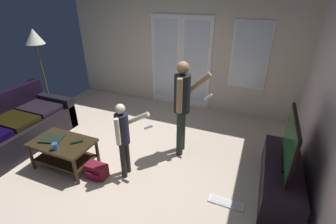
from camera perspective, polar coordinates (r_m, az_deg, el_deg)
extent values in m
cube|color=beige|center=(3.77, -11.48, -13.22)|extent=(5.23, 5.15, 0.02)
cube|color=beige|center=(5.28, 2.63, 15.34)|extent=(5.23, 0.06, 2.65)
cube|color=white|center=(5.42, -0.51, 12.03)|extent=(0.69, 0.02, 2.04)
cube|color=silver|center=(5.39, -0.57, 12.51)|extent=(0.53, 0.01, 1.74)
cube|color=white|center=(5.20, 6.65, 11.20)|extent=(0.69, 0.02, 2.04)
cube|color=silver|center=(5.17, 6.64, 11.70)|extent=(0.53, 0.01, 1.74)
cube|color=white|center=(4.95, 19.38, 12.82)|extent=(0.72, 0.02, 1.32)
cube|color=silver|center=(4.94, 19.37, 12.78)|extent=(0.66, 0.01, 1.26)
cube|color=black|center=(4.83, -32.73, -4.45)|extent=(0.93, 1.84, 0.44)
cube|color=black|center=(5.23, -25.88, 0.56)|extent=(0.93, 0.16, 0.60)
cube|color=black|center=(4.69, -33.29, -1.76)|extent=(0.69, 0.47, 0.09)
cube|color=black|center=(4.94, -28.77, 0.81)|extent=(0.69, 0.47, 0.09)
cube|color=black|center=(3.80, -24.44, -6.85)|extent=(0.90, 0.54, 0.04)
cube|color=black|center=(3.94, -23.68, -10.16)|extent=(0.82, 0.46, 0.02)
cylinder|color=black|center=(4.09, -30.32, -9.60)|extent=(0.05, 0.05, 0.41)
cylinder|color=black|center=(3.54, -21.56, -13.50)|extent=(0.05, 0.05, 0.41)
cylinder|color=black|center=(4.32, -25.61, -6.40)|extent=(0.05, 0.05, 0.41)
cylinder|color=black|center=(3.80, -16.80, -9.47)|extent=(0.05, 0.05, 0.41)
cube|color=black|center=(3.57, 25.73, -14.06)|extent=(0.46, 1.40, 0.41)
cube|color=black|center=(3.05, 26.03, -21.92)|extent=(0.39, 0.02, 0.23)
cube|color=black|center=(3.44, 26.47, -11.22)|extent=(0.08, 0.35, 0.04)
cube|color=black|center=(3.26, 27.70, -6.45)|extent=(0.04, 0.99, 0.64)
cube|color=#194C28|center=(3.25, 27.37, -6.39)|extent=(0.00, 0.94, 0.59)
cylinder|color=#242C26|center=(3.75, 2.88, -5.56)|extent=(0.10, 0.10, 0.75)
cylinder|color=#242C26|center=(3.88, 3.48, -4.31)|extent=(0.10, 0.10, 0.75)
cylinder|color=black|center=(3.51, 3.47, 4.43)|extent=(0.25, 0.25, 0.59)
sphere|color=#9C774F|center=(3.37, 3.66, 10.77)|extent=(0.18, 0.18, 0.18)
cylinder|color=#9C774F|center=(3.34, 2.81, 3.90)|extent=(0.09, 0.09, 0.52)
cylinder|color=#9C774F|center=(3.58, 7.06, 6.68)|extent=(0.44, 0.13, 0.43)
cube|color=white|center=(3.63, 9.78, 3.59)|extent=(0.12, 0.05, 0.12)
cylinder|color=black|center=(3.42, -10.85, -11.72)|extent=(0.08, 0.08, 0.56)
cylinder|color=black|center=(3.51, -9.93, -10.56)|extent=(0.08, 0.08, 0.56)
cylinder|color=#1F1E30|center=(3.18, -11.12, -4.07)|extent=(0.18, 0.18, 0.44)
sphere|color=beige|center=(3.04, -11.61, 0.74)|extent=(0.13, 0.13, 0.13)
cylinder|color=beige|center=(3.08, -12.20, -4.80)|extent=(0.06, 0.06, 0.39)
cylinder|color=beige|center=(3.15, -7.58, -1.61)|extent=(0.37, 0.09, 0.25)
cube|color=white|center=(3.14, -4.68, -3.61)|extent=(0.14, 0.05, 0.10)
cylinder|color=#3B2D25|center=(5.74, -26.16, -0.45)|extent=(0.26, 0.26, 0.02)
cylinder|color=brown|center=(5.46, -27.79, 6.74)|extent=(0.03, 0.03, 1.56)
cone|color=silver|center=(5.27, -29.91, 15.70)|extent=(0.35, 0.35, 0.28)
cube|color=maroon|center=(3.63, -16.99, -13.46)|extent=(0.31, 0.16, 0.21)
cube|color=maroon|center=(3.59, -17.95, -14.69)|extent=(0.22, 0.04, 0.10)
cube|color=white|center=(3.28, 13.90, -20.70)|extent=(0.44, 0.14, 0.02)
cube|color=silver|center=(3.27, 13.92, -20.57)|extent=(0.40, 0.11, 0.00)
cube|color=black|center=(3.89, -26.45, -5.86)|extent=(0.36, 0.31, 0.03)
cylinder|color=#205497|center=(3.62, -25.87, -7.57)|extent=(0.08, 0.08, 0.10)
cube|color=black|center=(3.67, -21.34, -6.82)|extent=(0.16, 0.16, 0.02)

